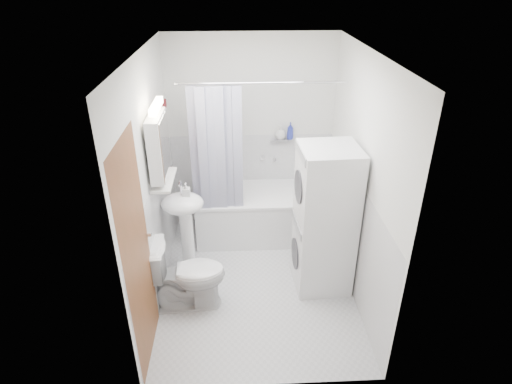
{
  "coord_description": "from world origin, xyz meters",
  "views": [
    {
      "loc": [
        -0.19,
        -3.64,
        3.03
      ],
      "look_at": [
        0.0,
        0.15,
        1.02
      ],
      "focal_mm": 30.0,
      "sensor_mm": 36.0,
      "label": 1
    }
  ],
  "objects_px": {
    "bathtub": "(260,212)",
    "sink": "(184,216)",
    "washer_dryer": "(324,220)",
    "toilet": "(187,275)"
  },
  "relations": [
    {
      "from": "sink",
      "to": "toilet",
      "type": "bearing_deg",
      "value": -84.14
    },
    {
      "from": "bathtub",
      "to": "toilet",
      "type": "height_order",
      "value": "toilet"
    },
    {
      "from": "bathtub",
      "to": "sink",
      "type": "distance_m",
      "value": 1.14
    },
    {
      "from": "sink",
      "to": "toilet",
      "type": "xyz_separation_m",
      "value": [
        0.06,
        -0.56,
        -0.33
      ]
    },
    {
      "from": "bathtub",
      "to": "sink",
      "type": "relative_size",
      "value": 1.49
    },
    {
      "from": "bathtub",
      "to": "toilet",
      "type": "distance_m",
      "value": 1.46
    },
    {
      "from": "bathtub",
      "to": "washer_dryer",
      "type": "xyz_separation_m",
      "value": [
        0.59,
        -0.96,
        0.45
      ]
    },
    {
      "from": "washer_dryer",
      "to": "bathtub",
      "type": "bearing_deg",
      "value": 118.69
    },
    {
      "from": "washer_dryer",
      "to": "sink",
      "type": "bearing_deg",
      "value": 165.68
    },
    {
      "from": "bathtub",
      "to": "sink",
      "type": "bearing_deg",
      "value": -141.27
    }
  ]
}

